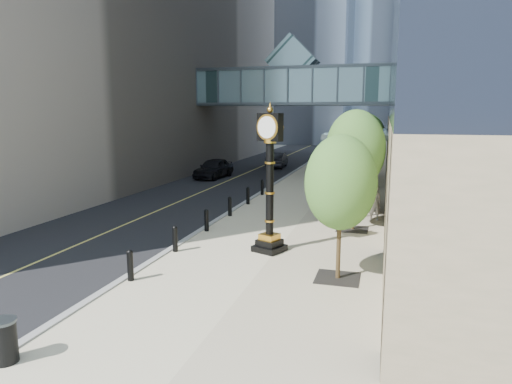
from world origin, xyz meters
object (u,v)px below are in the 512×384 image
street_clock (270,190)px  car_near (214,168)px  pedestrian (374,203)px  trash_bin (4,342)px  car_far (277,160)px

street_clock → car_near: 20.81m
street_clock → pedestrian: (3.72, 6.32, -1.48)m
street_clock → trash_bin: (-3.46, -9.26, -1.92)m
pedestrian → car_far: bearing=-84.7°
street_clock → car_near: bearing=139.3°
street_clock → pedestrian: street_clock is taller
pedestrian → car_far: pedestrian is taller
street_clock → trash_bin: street_clock is taller
street_clock → car_far: street_clock is taller
street_clock → trash_bin: bearing=-88.3°
car_near → trash_bin: bearing=-73.3°
car_near → car_far: 9.33m
trash_bin → car_far: car_far is taller
car_near → street_clock: bearing=-58.4°
street_clock → pedestrian: size_ratio=3.06×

